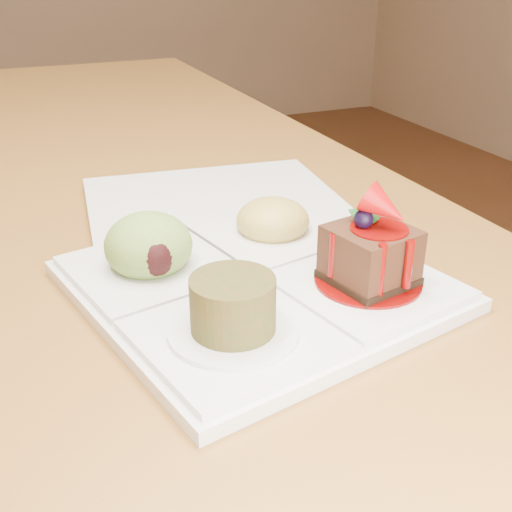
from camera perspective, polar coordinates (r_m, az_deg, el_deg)
name	(u,v)px	position (r m, az deg, el deg)	size (l,w,h in m)	color
dining_table	(3,238)	(0.89, -21.54, 1.48)	(1.00, 1.80, 0.75)	#8E5F24
sampler_plate	(251,268)	(0.56, -0.44, -1.10)	(0.33, 0.33, 0.11)	silver
second_plate	(220,212)	(0.72, -3.25, 3.93)	(0.28, 0.28, 0.01)	silver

